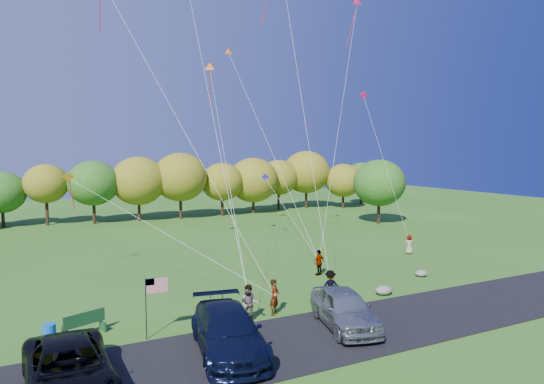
{
  "coord_description": "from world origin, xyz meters",
  "views": [
    {
      "loc": [
        -12.31,
        -22.19,
        8.54
      ],
      "look_at": [
        1.98,
        6.0,
        5.79
      ],
      "focal_mm": 32.0,
      "sensor_mm": 36.0,
      "label": 1
    }
  ],
  "objects": [
    {
      "name": "ground",
      "position": [
        0.0,
        0.0,
        0.0
      ],
      "size": [
        140.0,
        140.0,
        0.0
      ],
      "primitive_type": "plane",
      "color": "#2F5C1A",
      "rests_on": "ground"
    },
    {
      "name": "asphalt_lane",
      "position": [
        0.0,
        -4.0,
        0.03
      ],
      "size": [
        44.0,
        6.0,
        0.06
      ],
      "primitive_type": "cube",
      "color": "black",
      "rests_on": "ground"
    },
    {
      "name": "treeline",
      "position": [
        -0.02,
        35.69,
        4.64
      ],
      "size": [
        75.48,
        27.39,
        8.33
      ],
      "color": "#342113",
      "rests_on": "ground"
    },
    {
      "name": "minivan_dark",
      "position": [
        -11.28,
        -4.5,
        0.93
      ],
      "size": [
        2.96,
        6.3,
        1.74
      ],
      "primitive_type": "imported",
      "rotation": [
        0.0,
        0.0,
        0.01
      ],
      "color": "black",
      "rests_on": "asphalt_lane"
    },
    {
      "name": "minivan_navy",
      "position": [
        -5.06,
        -3.84,
        0.98
      ],
      "size": [
        3.71,
        6.72,
        1.84
      ],
      "primitive_type": "imported",
      "rotation": [
        0.0,
        0.0,
        -0.19
      ],
      "color": "black",
      "rests_on": "asphalt_lane"
    },
    {
      "name": "minivan_silver",
      "position": [
        1.01,
        -3.59,
        0.98
      ],
      "size": [
        3.42,
        5.74,
        1.83
      ],
      "primitive_type": "imported",
      "rotation": [
        0.0,
        0.0,
        -0.25
      ],
      "color": "gray",
      "rests_on": "asphalt_lane"
    },
    {
      "name": "flyer_a",
      "position": [
        -1.09,
        -0.36,
        0.93
      ],
      "size": [
        0.81,
        0.77,
        1.87
      ],
      "primitive_type": "imported",
      "rotation": [
        0.0,
        0.0,
        0.65
      ],
      "color": "#4C4C59",
      "rests_on": "ground"
    },
    {
      "name": "flyer_b",
      "position": [
        -2.73,
        -0.8,
        0.95
      ],
      "size": [
        1.16,
        1.1,
        1.9
      ],
      "primitive_type": "imported",
      "rotation": [
        0.0,
        0.0,
        -0.56
      ],
      "color": "#4C4C59",
      "rests_on": "ground"
    },
    {
      "name": "flyer_c",
      "position": [
        2.74,
        0.22,
        0.89
      ],
      "size": [
        1.28,
        0.94,
        1.77
      ],
      "primitive_type": "imported",
      "rotation": [
        0.0,
        0.0,
        2.87
      ],
      "color": "#4C4C59",
      "rests_on": "ground"
    },
    {
      "name": "flyer_d",
      "position": [
        5.27,
        5.35,
        0.88
      ],
      "size": [
        1.11,
        0.73,
        1.76
      ],
      "primitive_type": "imported",
      "rotation": [
        0.0,
        0.0,
        3.45
      ],
      "color": "#4C4C59",
      "rests_on": "ground"
    },
    {
      "name": "flyer_e",
      "position": [
        15.51,
        7.71,
        0.8
      ],
      "size": [
        0.93,
        0.85,
        1.6
      ],
      "primitive_type": "imported",
      "rotation": [
        0.0,
        0.0,
        2.57
      ],
      "color": "#4C4C59",
      "rests_on": "ground"
    },
    {
      "name": "park_bench",
      "position": [
        -10.21,
        1.14,
        0.59
      ],
      "size": [
        1.92,
        1.01,
        1.1
      ],
      "rotation": [
        0.0,
        0.0,
        0.37
      ],
      "color": "#174020",
      "rests_on": "ground"
    },
    {
      "name": "trash_barrel",
      "position": [
        -11.7,
        0.88,
        0.42
      ],
      "size": [
        0.56,
        0.56,
        0.85
      ],
      "primitive_type": "cylinder",
      "color": "blue",
      "rests_on": "ground"
    },
    {
      "name": "flag_assembly",
      "position": [
        -7.45,
        -0.7,
        2.14
      ],
      "size": [
        1.04,
        0.68,
        2.82
      ],
      "color": "black",
      "rests_on": "ground"
    },
    {
      "name": "boulder_near",
      "position": [
        6.26,
        -0.2,
        0.27
      ],
      "size": [
        1.08,
        0.85,
        0.54
      ],
      "primitive_type": "ellipsoid",
      "color": "#9C9688",
      "rests_on": "ground"
    },
    {
      "name": "boulder_far",
      "position": [
        11.23,
        1.91,
        0.23
      ],
      "size": [
        0.87,
        0.72,
        0.45
      ],
      "primitive_type": "ellipsoid",
      "color": "gray",
      "rests_on": "ground"
    }
  ]
}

